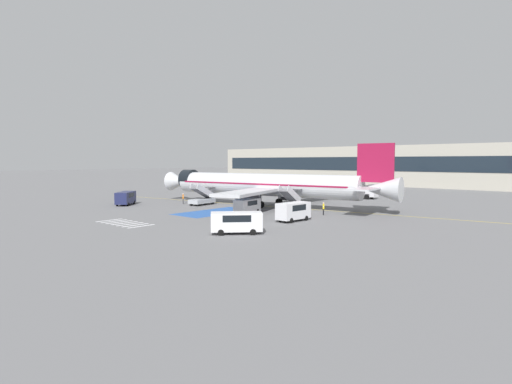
% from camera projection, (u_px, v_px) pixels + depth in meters
% --- Properties ---
extents(ground_plane, '(600.00, 600.00, 0.00)m').
position_uv_depth(ground_plane, '(271.00, 206.00, 66.81)').
color(ground_plane, slate).
extents(apron_leadline_yellow, '(77.56, 10.99, 0.01)m').
position_uv_depth(apron_leadline_yellow, '(262.00, 206.00, 67.69)').
color(apron_leadline_yellow, gold).
rests_on(apron_leadline_yellow, ground_plane).
extents(apron_stand_patch_blue, '(6.14, 12.48, 0.01)m').
position_uv_depth(apron_stand_patch_blue, '(215.00, 212.00, 59.51)').
color(apron_stand_patch_blue, '#2856A8').
rests_on(apron_stand_patch_blue, ground_plane).
extents(apron_walkway_bar_0, '(0.44, 3.60, 0.01)m').
position_uv_depth(apron_walkway_bar_0, '(109.00, 220.00, 51.19)').
color(apron_walkway_bar_0, silver).
rests_on(apron_walkway_bar_0, ground_plane).
extents(apron_walkway_bar_1, '(0.44, 3.60, 0.01)m').
position_uv_depth(apron_walkway_bar_1, '(114.00, 221.00, 50.41)').
color(apron_walkway_bar_1, silver).
rests_on(apron_walkway_bar_1, ground_plane).
extents(apron_walkway_bar_2, '(0.44, 3.60, 0.01)m').
position_uv_depth(apron_walkway_bar_2, '(119.00, 222.00, 49.63)').
color(apron_walkway_bar_2, silver).
rests_on(apron_walkway_bar_2, ground_plane).
extents(apron_walkway_bar_3, '(0.44, 3.60, 0.01)m').
position_uv_depth(apron_walkway_bar_3, '(125.00, 223.00, 48.85)').
color(apron_walkway_bar_3, silver).
rests_on(apron_walkway_bar_3, ground_plane).
extents(apron_walkway_bar_4, '(0.44, 3.60, 0.01)m').
position_uv_depth(apron_walkway_bar_4, '(130.00, 224.00, 48.07)').
color(apron_walkway_bar_4, silver).
rests_on(apron_walkway_bar_4, ground_plane).
extents(apron_walkway_bar_5, '(0.44, 3.60, 0.01)m').
position_uv_depth(apron_walkway_bar_5, '(135.00, 225.00, 47.28)').
color(apron_walkway_bar_5, silver).
rests_on(apron_walkway_bar_5, ground_plane).
extents(apron_walkway_bar_6, '(0.44, 3.60, 0.01)m').
position_uv_depth(apron_walkway_bar_6, '(141.00, 226.00, 46.50)').
color(apron_walkway_bar_6, silver).
rests_on(apron_walkway_bar_6, ground_plane).
extents(airliner, '(44.09, 32.55, 10.11)m').
position_uv_depth(airliner, '(265.00, 185.00, 67.07)').
color(airliner, silver).
rests_on(airliner, ground_plane).
extents(boarding_stairs_forward, '(2.84, 5.45, 3.84)m').
position_uv_depth(boarding_stairs_forward, '(202.00, 199.00, 69.02)').
color(boarding_stairs_forward, '#ADB2BA').
rests_on(boarding_stairs_forward, ground_plane).
extents(boarding_stairs_aft, '(2.84, 5.45, 4.12)m').
position_uv_depth(boarding_stairs_aft, '(290.00, 205.00, 59.73)').
color(boarding_stairs_aft, '#ADB2BA').
rests_on(boarding_stairs_aft, ground_plane).
extents(fuel_tanker, '(10.18, 2.88, 3.45)m').
position_uv_depth(fuel_tanker, '(352.00, 189.00, 82.11)').
color(fuel_tanker, '#38383D').
rests_on(fuel_tanker, ground_plane).
extents(service_van_0, '(5.08, 5.17, 2.27)m').
position_uv_depth(service_van_0, '(237.00, 221.00, 41.58)').
color(service_van_0, silver).
rests_on(service_van_0, ground_plane).
extents(service_van_1, '(2.29, 4.92, 2.36)m').
position_uv_depth(service_van_1, '(293.00, 210.00, 50.38)').
color(service_van_1, silver).
rests_on(service_van_1, ground_plane).
extents(service_van_2, '(4.89, 5.26, 2.28)m').
position_uv_depth(service_van_2, '(126.00, 197.00, 68.87)').
color(service_van_2, '#1E234C').
rests_on(service_van_2, ground_plane).
extents(service_van_3, '(2.49, 4.86, 2.15)m').
position_uv_depth(service_van_3, '(247.00, 205.00, 57.13)').
color(service_van_3, silver).
rests_on(service_van_3, ground_plane).
extents(ground_crew_0, '(0.49, 0.42, 1.75)m').
position_uv_depth(ground_crew_0, '(238.00, 202.00, 63.73)').
color(ground_crew_0, '#2D2D33').
rests_on(ground_crew_0, ground_plane).
extents(ground_crew_1, '(0.43, 0.49, 1.79)m').
position_uv_depth(ground_crew_1, '(323.00, 208.00, 56.01)').
color(ground_crew_1, black).
rests_on(ground_crew_1, ground_plane).
extents(ground_crew_2, '(0.48, 0.45, 1.84)m').
position_uv_depth(ground_crew_2, '(183.00, 198.00, 70.92)').
color(ground_crew_2, '#2D2D33').
rests_on(ground_crew_2, ground_plane).
extents(terminal_building, '(132.79, 12.10, 12.23)m').
position_uv_depth(terminal_building, '(393.00, 166.00, 123.53)').
color(terminal_building, '#B2AD9E').
rests_on(terminal_building, ground_plane).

